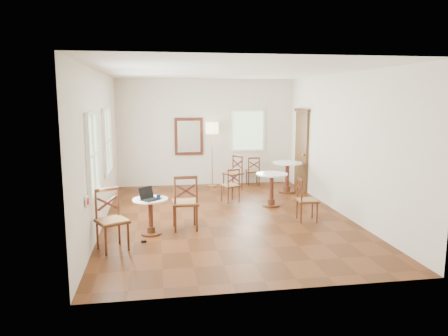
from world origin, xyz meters
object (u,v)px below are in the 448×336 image
chair_mid_a (231,185)px  floor_lamp (212,132)px  chair_back_a (253,171)px  power_adapter (144,241)px  cafe_table_back (287,174)px  chair_near_a (185,202)px  laptop (149,197)px  chair_back_b (234,173)px  water_glass (150,195)px  mouse (149,198)px  cafe_table_mid (272,186)px  cafe_table_near (151,212)px  chair_mid_b (306,200)px  navy_mug (159,197)px  chair_near_b (111,220)px

chair_mid_a → floor_lamp: bearing=-106.0°
chair_back_a → power_adapter: chair_back_a is taller
cafe_table_back → chair_near_a: (-2.88, -2.78, 0.03)m
chair_back_a → laptop: laptop is taller
cafe_table_back → chair_back_b: (-1.33, 0.56, -0.04)m
water_glass → mouse: bearing=-111.9°
cafe_table_mid → chair_back_a: size_ratio=0.94×
chair_near_a → mouse: chair_near_a is taller
cafe_table_back → chair_back_b: 1.45m
floor_lamp → water_glass: (-1.67, -4.01, -0.80)m
chair_back_a → cafe_table_mid: bearing=88.9°
chair_back_b → water_glass: bearing=-65.9°
chair_near_a → floor_lamp: 4.11m
chair_mid_a → power_adapter: size_ratio=8.85×
cafe_table_near → chair_mid_b: bearing=7.4°
chair_mid_b → navy_mug: bearing=103.1°
chair_mid_a → cafe_table_back: bearing=-176.5°
laptop → chair_near_a: bearing=-18.8°
chair_near_b → power_adapter: bearing=0.8°
chair_near_b → laptop: chair_near_b is taller
cafe_table_back → chair_mid_b: (-0.41, -2.58, -0.07)m
chair_mid_b → power_adapter: size_ratio=9.30×
cafe_table_back → chair_mid_a: bearing=-154.3°
chair_mid_b → mouse: (-3.13, -0.40, 0.26)m
cafe_table_back → chair_mid_b: bearing=-99.1°
cafe_table_mid → mouse: 3.23m
chair_mid_a → power_adapter: bearing=30.4°
chair_back_a → floor_lamp: bearing=5.4°
cafe_table_back → water_glass: (-3.52, -2.94, 0.23)m
navy_mug → water_glass: bearing=143.8°
chair_mid_b → water_glass: size_ratio=7.95×
water_glass → power_adapter: 0.86m
cafe_table_near → chair_near_b: bearing=-132.6°
chair_mid_b → floor_lamp: (-1.44, 3.65, 1.10)m
chair_back_a → laptop: 5.12m
chair_near_b → laptop: (0.60, 0.60, 0.23)m
cafe_table_back → navy_mug: (-3.37, -3.05, 0.22)m
chair_near_a → chair_back_a: size_ratio=1.31×
chair_mid_b → chair_mid_a: bearing=38.9°
cafe_table_mid → chair_back_b: bearing=106.2°
mouse → chair_mid_a: bearing=66.4°
chair_back_b → cafe_table_mid: bearing=-17.6°
cafe_table_back → chair_near_a: 4.00m
cafe_table_near → chair_near_b: size_ratio=0.67×
cafe_table_near → chair_mid_a: 2.88m
cafe_table_near → cafe_table_mid: size_ratio=0.88×
floor_lamp → navy_mug: size_ratio=17.06×
cafe_table_near → laptop: laptop is taller
floor_lamp → chair_mid_a: bearing=-83.9°
chair_back_b → power_adapter: size_ratio=9.98×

